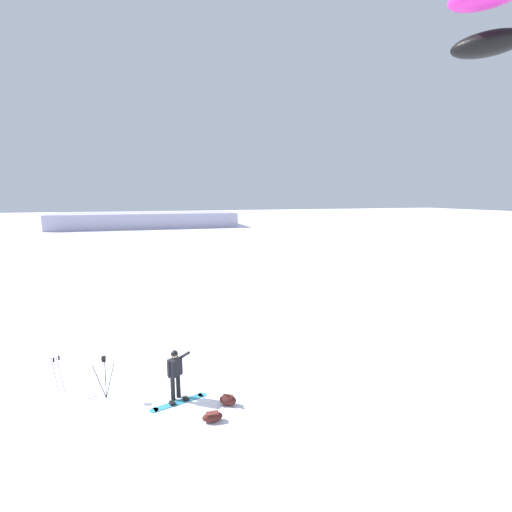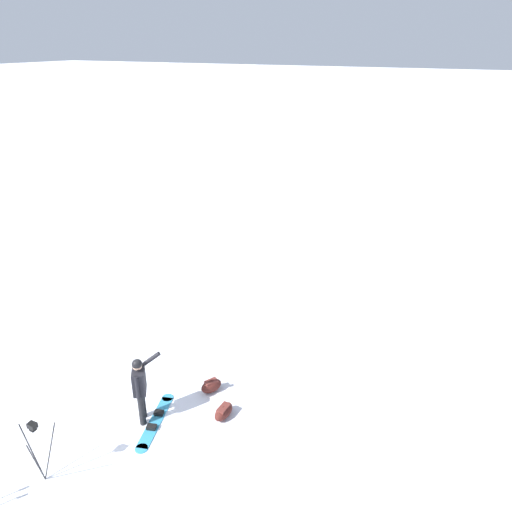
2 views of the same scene
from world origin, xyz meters
name	(u,v)px [view 1 (image 1 of 2)]	position (x,y,z in m)	size (l,w,h in m)	color
ground_plane	(158,394)	(0.00, 0.00, 0.00)	(300.00, 300.00, 0.00)	white
snowboarder	(175,370)	(0.52, -0.44, 0.96)	(0.70, 0.54, 1.62)	black
snowboard	(179,402)	(0.57, -0.71, 0.02)	(1.77, 0.68, 0.10)	teal
gear_bag_large	(212,417)	(1.37, -1.97, 0.15)	(0.59, 0.32, 0.27)	#4C1E19
camera_tripod	(104,369)	(-1.57, 0.26, 0.98)	(0.65, 0.59, 1.38)	#262628
gear_bag_small	(228,400)	(1.98, -1.30, 0.17)	(0.59, 0.50, 0.32)	#4C1E19
ski_poles	(57,369)	(-3.04, 1.09, 0.81)	(0.34, 0.29, 1.22)	gray
distant_ridge	(147,220)	(1.64, 67.35, 1.46)	(35.54, 14.04, 2.92)	#AAA6C4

